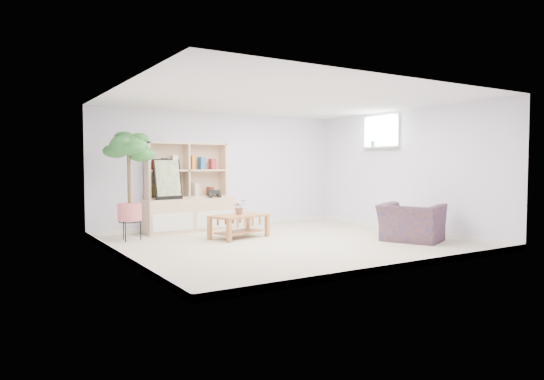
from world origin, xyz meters
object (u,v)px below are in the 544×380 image
coffee_table (239,226)px  floor_tree (129,186)px  storage_unit (189,187)px  armchair (411,220)px

coffee_table → floor_tree: (-1.76, 0.73, 0.74)m
storage_unit → armchair: bearing=-48.8°
coffee_table → armchair: bearing=-55.7°
storage_unit → floor_tree: 1.44m
floor_tree → armchair: size_ratio=1.91×
coffee_table → armchair: armchair is taller
storage_unit → floor_tree: floor_tree is taller
storage_unit → armchair: (2.78, -3.18, -0.51)m
coffee_table → floor_tree: size_ratio=0.54×
armchair → coffee_table: bearing=26.8°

